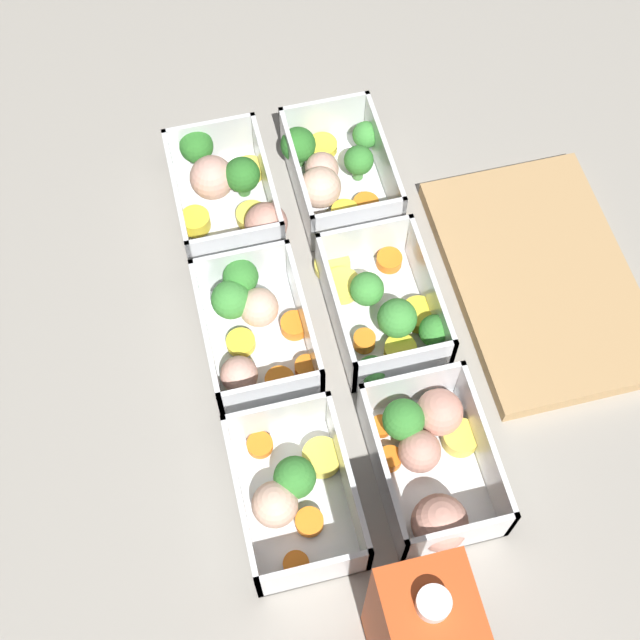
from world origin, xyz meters
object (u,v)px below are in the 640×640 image
(container_near_center, at_px, (252,325))
(container_far_right, at_px, (430,460))
(container_far_left, at_px, (333,171))
(juice_carton, at_px, (422,628))
(container_near_left, at_px, (229,192))
(container_far_center, at_px, (385,311))
(container_near_right, at_px, (293,493))

(container_near_center, bearing_deg, container_far_right, 36.35)
(container_near_center, height_order, container_far_right, same)
(container_far_left, relative_size, juice_carton, 0.76)
(container_near_left, height_order, container_far_left, same)
(container_far_left, xyz_separation_m, juice_carton, (0.49, -0.05, 0.07))
(container_far_left, xyz_separation_m, container_far_right, (0.34, 0.01, 0.00))
(container_far_left, distance_m, juice_carton, 0.50)
(container_near_center, xyz_separation_m, container_far_left, (-0.17, 0.13, 0.00))
(container_near_center, relative_size, container_far_center, 0.90)
(container_near_left, height_order, container_far_right, same)
(container_near_center, distance_m, container_far_right, 0.22)
(juice_carton, bearing_deg, container_near_center, -167.79)
(container_near_center, height_order, container_near_right, same)
(container_far_right, bearing_deg, container_far_center, 179.04)
(container_far_center, relative_size, juice_carton, 0.85)
(juice_carton, bearing_deg, container_far_left, 173.64)
(container_near_right, bearing_deg, container_far_right, 89.63)
(container_near_center, bearing_deg, container_near_right, 0.22)
(container_near_right, distance_m, container_far_center, 0.21)
(container_far_center, xyz_separation_m, container_far_right, (0.16, -0.00, 0.00))
(container_near_center, xyz_separation_m, juice_carton, (0.33, 0.07, 0.07))
(container_near_center, bearing_deg, container_far_center, 83.81)
(container_near_left, xyz_separation_m, container_far_right, (0.34, 0.12, 0.00))
(container_near_left, relative_size, container_near_center, 1.08)
(container_near_left, distance_m, container_far_right, 0.36)
(container_far_left, relative_size, container_far_right, 0.90)
(container_near_left, distance_m, container_far_center, 0.22)
(container_near_right, height_order, container_far_right, same)
(container_far_left, bearing_deg, container_far_right, 0.89)
(container_near_center, relative_size, container_far_left, 1.01)
(container_near_left, height_order, container_near_right, same)
(container_far_center, bearing_deg, container_near_right, -39.28)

